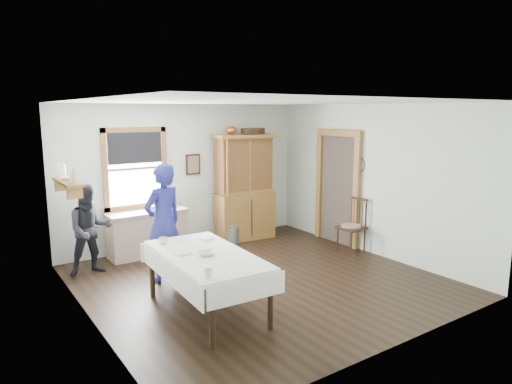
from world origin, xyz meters
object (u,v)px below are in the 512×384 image
at_px(china_hutch, 244,187).
at_px(dining_table, 206,283).
at_px(wicker_basket, 232,237).
at_px(figure_dark, 90,233).
at_px(spindle_chair, 351,225).
at_px(work_counter, 147,233).
at_px(woman_blue, 163,227).
at_px(pail, 232,235).

distance_m(china_hutch, dining_table, 3.59).
height_order(wicker_basket, figure_dark, figure_dark).
bearing_deg(spindle_chair, work_counter, 146.14).
bearing_deg(figure_dark, china_hutch, 10.40).
bearing_deg(china_hutch, figure_dark, -168.74).
bearing_deg(china_hutch, woman_blue, -146.07).
height_order(woman_blue, figure_dark, woman_blue).
bearing_deg(work_counter, woman_blue, -101.51).
height_order(china_hutch, pail, china_hutch).
distance_m(china_hutch, spindle_chair, 2.26).
relative_size(china_hutch, dining_table, 1.08).
xyz_separation_m(pail, wicker_basket, (0.06, 0.09, -0.07)).
xyz_separation_m(wicker_basket, figure_dark, (-2.81, -0.31, 0.58)).
xyz_separation_m(spindle_chair, wicker_basket, (-1.45, 1.85, -0.42)).
bearing_deg(pail, dining_table, -127.23).
height_order(spindle_chair, woman_blue, woman_blue).
height_order(pail, wicker_basket, pail).
distance_m(dining_table, wicker_basket, 3.29).
distance_m(china_hutch, woman_blue, 2.64).
height_order(china_hutch, woman_blue, china_hutch).
relative_size(spindle_chair, pail, 3.12).
distance_m(spindle_chair, figure_dark, 4.53).
height_order(work_counter, pail, work_counter).
relative_size(china_hutch, pail, 6.53).
relative_size(woman_blue, figure_dark, 1.25).
height_order(dining_table, spindle_chair, spindle_chair).
distance_m(wicker_basket, figure_dark, 2.89).
distance_m(woman_blue, figure_dark, 1.27).
bearing_deg(dining_table, spindle_chair, 12.68).
bearing_deg(wicker_basket, woman_blue, -147.75).
xyz_separation_m(work_counter, wicker_basket, (1.71, -0.11, -0.32)).
bearing_deg(wicker_basket, china_hutch, 7.98).
bearing_deg(woman_blue, figure_dark, -62.59).
distance_m(work_counter, wicker_basket, 1.74).
bearing_deg(dining_table, work_counter, 84.40).
relative_size(china_hutch, spindle_chair, 2.10).
distance_m(china_hutch, pail, 0.99).
relative_size(china_hutch, figure_dark, 1.58).
bearing_deg(figure_dark, woman_blue, -43.46).
bearing_deg(work_counter, dining_table, -96.57).
distance_m(pail, wicker_basket, 0.13).
bearing_deg(dining_table, china_hutch, 49.03).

